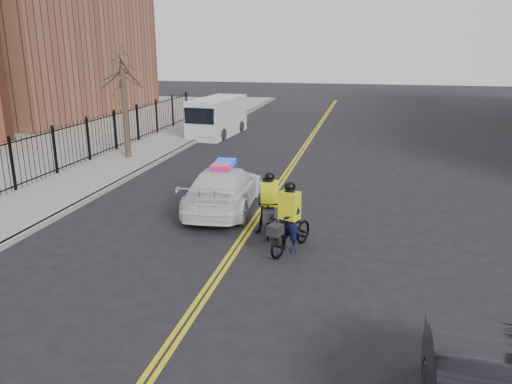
{
  "coord_description": "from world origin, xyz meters",
  "views": [
    {
      "loc": [
        3.2,
        -10.83,
        5.15
      ],
      "look_at": [
        0.33,
        1.86,
        1.3
      ],
      "focal_mm": 35.0,
      "sensor_mm": 36.0,
      "label": 1
    }
  ],
  "objects_px": {
    "cargo_van": "(216,117)",
    "cyclist_near": "(289,227)",
    "cyclist_far": "(269,210)",
    "police_cruiser": "(224,188)"
  },
  "relations": [
    {
      "from": "cargo_van",
      "to": "cyclist_near",
      "type": "relative_size",
      "value": 2.65
    },
    {
      "from": "police_cruiser",
      "to": "cyclist_far",
      "type": "distance_m",
      "value": 2.64
    },
    {
      "from": "cyclist_near",
      "to": "cyclist_far",
      "type": "distance_m",
      "value": 1.3
    },
    {
      "from": "cargo_van",
      "to": "cyclist_near",
      "type": "xyz_separation_m",
      "value": [
        6.88,
        -16.04,
        -0.41
      ]
    },
    {
      "from": "police_cruiser",
      "to": "cargo_van",
      "type": "relative_size",
      "value": 0.93
    },
    {
      "from": "cargo_van",
      "to": "cyclist_near",
      "type": "bearing_deg",
      "value": -61.82
    },
    {
      "from": "police_cruiser",
      "to": "cargo_van",
      "type": "height_order",
      "value": "cargo_van"
    },
    {
      "from": "cargo_van",
      "to": "cyclist_far",
      "type": "bearing_deg",
      "value": -62.7
    },
    {
      "from": "cargo_van",
      "to": "cyclist_near",
      "type": "distance_m",
      "value": 17.46
    },
    {
      "from": "cyclist_far",
      "to": "cargo_van",
      "type": "bearing_deg",
      "value": 103.15
    }
  ]
}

